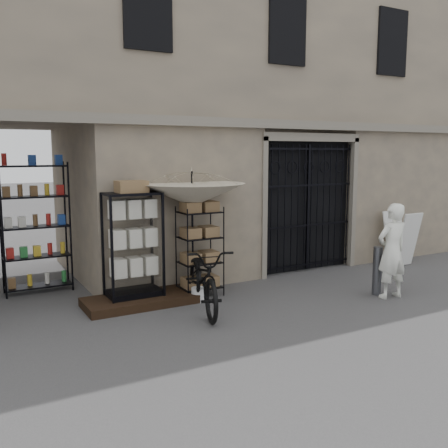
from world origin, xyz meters
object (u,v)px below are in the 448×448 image
wire_rack (200,252)px  bicycle (204,310)px  display_cabinet (133,250)px  white_bucket (199,294)px  easel_sign (401,238)px  market_umbrella (192,189)px  shopkeeper (390,297)px  steel_bollard (377,271)px

wire_rack → bicycle: (-0.35, -0.83, -0.82)m
display_cabinet → white_bucket: 1.43m
white_bucket → easel_sign: easel_sign is taller
wire_rack → market_umbrella: 1.20m
display_cabinet → shopkeeper: bearing=-29.6°
market_umbrella → steel_bollard: (3.06, -1.67, -1.55)m
steel_bollard → easel_sign: 2.78m
wire_rack → shopkeeper: bearing=-16.8°
display_cabinet → market_umbrella: (1.15, -0.02, 1.04)m
white_bucket → easel_sign: size_ratio=0.21×
market_umbrella → display_cabinet: bearing=179.2°
easel_sign → white_bucket: bearing=-179.3°
wire_rack → easel_sign: bearing=13.7°
market_umbrella → shopkeeper: 4.20m
display_cabinet → market_umbrella: 1.55m
white_bucket → bicycle: bearing=-106.7°
market_umbrella → white_bucket: size_ratio=10.71×
bicycle → shopkeeper: (3.37, -1.03, 0.00)m
white_bucket → bicycle: bicycle is taller
display_cabinet → white_bucket: display_cabinet is taller
market_umbrella → steel_bollard: bearing=-28.6°
wire_rack → shopkeeper: wire_rack is taller
wire_rack → display_cabinet: bearing=-168.7°
market_umbrella → easel_sign: (5.39, -0.17, -1.36)m
white_bucket → shopkeeper: white_bucket is taller
display_cabinet → white_bucket: (1.06, -0.42, -0.85)m
wire_rack → market_umbrella: size_ratio=0.60×
white_bucket → market_umbrella: bearing=78.5°
steel_bollard → easel_sign: (2.33, 1.49, 0.19)m
shopkeeper → bicycle: bearing=-13.6°
steel_bollard → shopkeeper: size_ratio=0.52×
easel_sign → display_cabinet: bearing=176.6°
shopkeeper → easel_sign: 2.93m
market_umbrella → bicycle: (-0.23, -0.90, -2.01)m
white_bucket → steel_bollard: bearing=-21.8°
steel_bollard → market_umbrella: bearing=151.4°
white_bucket → shopkeeper: (3.22, -1.52, -0.13)m
display_cabinet → steel_bollard: display_cabinet is taller
shopkeeper → white_bucket: bearing=-21.9°
display_cabinet → wire_rack: 1.28m
shopkeeper → easel_sign: easel_sign is taller
display_cabinet → easel_sign: (6.54, -0.19, -0.32)m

